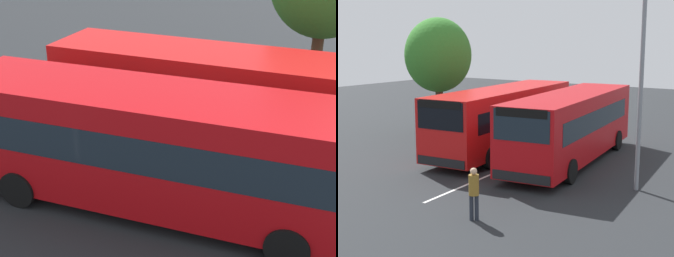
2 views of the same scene
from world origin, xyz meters
TOP-DOWN VIEW (x-y plane):
  - ground_plane at (0.00, 0.00)m, footprint 71.92×71.92m
  - bus_far_left at (-0.75, -1.90)m, footprint 10.77×3.47m
  - bus_center_left at (-0.62, 1.88)m, footprint 10.81×3.79m
  - lane_stripe_outer_left at (0.00, 0.00)m, footprint 14.96×0.93m

SIDE VIEW (x-z plane):
  - ground_plane at x=0.00m, z-range 0.00..0.00m
  - lane_stripe_outer_left at x=0.00m, z-range 0.00..0.01m
  - bus_far_left at x=-0.75m, z-range 0.16..3.28m
  - bus_center_left at x=-0.62m, z-range 0.16..3.28m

